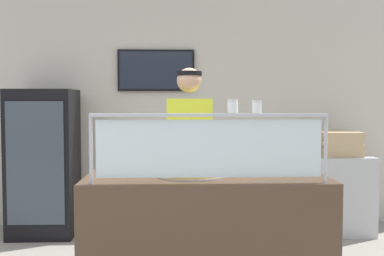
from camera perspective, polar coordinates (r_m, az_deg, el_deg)
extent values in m
cube|color=beige|center=(5.65, 0.10, 1.97)|extent=(6.11, 0.08, 2.70)
cube|color=black|center=(5.60, -4.38, 6.98)|extent=(0.90, 0.04, 0.49)
cube|color=#1E2333|center=(5.58, -4.38, 6.99)|extent=(0.85, 0.01, 0.44)
cube|color=#4C3828|center=(3.45, 1.71, -13.66)|extent=(1.71, 0.72, 0.95)
cylinder|color=#B2B5BC|center=(3.05, -12.15, -2.51)|extent=(0.02, 0.02, 0.45)
cylinder|color=#B2B5BC|center=(3.16, 15.89, -2.36)|extent=(0.02, 0.02, 0.45)
cube|color=silver|center=(3.01, 2.12, -2.51)|extent=(1.45, 0.01, 0.37)
cube|color=#B2B5BC|center=(3.00, 2.13, 1.59)|extent=(1.51, 0.06, 0.02)
cylinder|color=#9EA0A8|center=(3.34, -0.18, -5.74)|extent=(0.50, 0.50, 0.01)
cylinder|color=tan|center=(3.34, -0.18, -5.48)|extent=(0.47, 0.47, 0.02)
cylinder|color=gold|center=(3.34, -0.18, -5.28)|extent=(0.42, 0.42, 0.01)
cube|color=#ADAFB7|center=(3.32, 0.49, -5.22)|extent=(0.12, 0.29, 0.01)
cylinder|color=white|center=(3.01, 4.95, 2.47)|extent=(0.07, 0.07, 0.07)
cylinder|color=white|center=(3.01, 4.95, 2.27)|extent=(0.06, 0.06, 0.05)
cylinder|color=silver|center=(3.01, 4.95, 3.34)|extent=(0.06, 0.06, 0.02)
cylinder|color=white|center=(3.04, 7.86, 2.40)|extent=(0.06, 0.06, 0.07)
cylinder|color=red|center=(3.04, 7.86, 2.21)|extent=(0.05, 0.05, 0.04)
cylinder|color=silver|center=(3.04, 7.86, 3.19)|extent=(0.06, 0.06, 0.02)
cylinder|color=#23232D|center=(4.10, -1.90, -10.90)|extent=(0.13, 0.13, 0.95)
cylinder|color=#23232D|center=(4.11, 1.23, -10.88)|extent=(0.13, 0.13, 0.95)
cube|color=#D8EA33|center=(3.98, -0.34, -0.38)|extent=(0.38, 0.21, 0.55)
sphere|color=tan|center=(3.98, -0.34, 5.81)|extent=(0.21, 0.21, 0.21)
cylinder|color=black|center=(3.98, -0.34, 6.64)|extent=(0.21, 0.21, 0.04)
cylinder|color=tan|center=(3.78, 2.50, -2.02)|extent=(0.08, 0.34, 0.08)
cube|color=black|center=(5.45, -17.52, -4.00)|extent=(0.69, 0.62, 1.61)
cube|color=#38424C|center=(5.14, -18.47, -4.09)|extent=(0.59, 0.02, 1.29)
cylinder|color=red|center=(5.29, -20.15, -3.38)|extent=(0.06, 0.06, 0.20)
cylinder|color=green|center=(5.25, -18.81, -3.41)|extent=(0.06, 0.06, 0.20)
cylinder|color=green|center=(5.22, -17.46, -3.43)|extent=(0.06, 0.06, 0.20)
cylinder|color=blue|center=(5.18, -16.09, -3.44)|extent=(0.06, 0.06, 0.20)
cube|color=#B7BABF|center=(5.57, 17.26, -7.66)|extent=(0.70, 0.55, 0.87)
cube|color=tan|center=(5.51, 17.29, -2.98)|extent=(0.44, 0.44, 0.04)
cube|color=tan|center=(5.50, 17.31, -2.51)|extent=(0.43, 0.43, 0.04)
cube|color=tan|center=(5.50, 17.44, -2.05)|extent=(0.44, 0.44, 0.05)
cube|color=tan|center=(5.49, 17.22, -1.58)|extent=(0.46, 0.46, 0.04)
cube|color=tan|center=(5.49, 17.43, -1.11)|extent=(0.46, 0.46, 0.04)
cube|color=tan|center=(5.49, 17.41, -0.64)|extent=(0.46, 0.46, 0.04)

